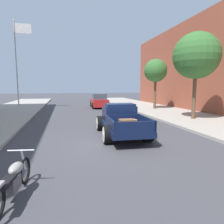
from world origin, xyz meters
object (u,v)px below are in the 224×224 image
at_px(motorcycle_parked, 13,180).
at_px(car_background_red, 99,101).
at_px(street_tree_nearest, 196,56).
at_px(street_tree_second, 156,71).
at_px(hotrod_truck_navy, 120,120).
at_px(flagpole, 18,55).

xyz_separation_m(motorcycle_parked, car_background_red, (5.10, 18.48, 0.33)).
distance_m(car_background_red, street_tree_nearest, 12.28).
xyz_separation_m(motorcycle_parked, street_tree_second, (10.40, 14.78, 3.61)).
bearing_deg(hotrod_truck_navy, flagpole, 118.32).
bearing_deg(street_tree_second, street_tree_nearest, -92.20).
relative_size(hotrod_truck_navy, car_background_red, 1.14).
distance_m(flagpole, street_tree_nearest, 17.50).
distance_m(motorcycle_parked, street_tree_second, 18.43).
bearing_deg(flagpole, hotrod_truck_navy, -61.68).
bearing_deg(flagpole, street_tree_second, -16.38).
bearing_deg(street_tree_nearest, hotrod_truck_navy, -156.32).
relative_size(motorcycle_parked, flagpole, 0.23).
bearing_deg(motorcycle_parked, street_tree_nearest, 38.07).
bearing_deg(street_tree_second, flagpole, 163.62).
bearing_deg(motorcycle_parked, street_tree_second, 54.86).
relative_size(flagpole, street_tree_nearest, 1.52).
relative_size(hotrod_truck_navy, flagpole, 0.55).
bearing_deg(street_tree_nearest, flagpole, 141.27).
relative_size(car_background_red, flagpole, 0.48).
bearing_deg(flagpole, car_background_red, -2.55).
bearing_deg(car_background_red, flagpole, 177.45).
height_order(motorcycle_parked, car_background_red, car_background_red).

